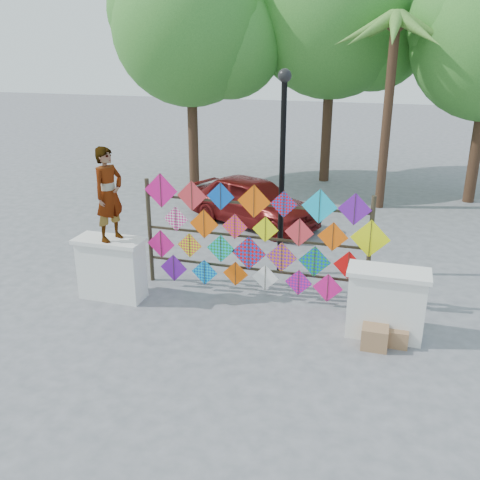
# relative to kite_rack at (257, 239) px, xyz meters

# --- Properties ---
(ground) EXTENTS (80.00, 80.00, 0.00)m
(ground) POSITION_rel_kite_rack_xyz_m (-0.09, -0.74, -1.23)
(ground) COLOR gray
(ground) RESTS_ON ground
(parapet_left) EXTENTS (1.40, 0.65, 1.28)m
(parapet_left) POSITION_rel_kite_rack_xyz_m (-2.79, -0.94, -0.58)
(parapet_left) COLOR white
(parapet_left) RESTS_ON ground
(parapet_right) EXTENTS (1.40, 0.65, 1.28)m
(parapet_right) POSITION_rel_kite_rack_xyz_m (2.61, -0.94, -0.58)
(parapet_right) COLOR white
(parapet_right) RESTS_ON ground
(kite_rack) EXTENTS (5.02, 0.24, 2.45)m
(kite_rack) POSITION_rel_kite_rack_xyz_m (0.00, 0.00, 0.00)
(kite_rack) COLOR #2F281A
(kite_rack) RESTS_ON ground
(tree_west) EXTENTS (5.85, 5.20, 8.01)m
(tree_west) POSITION_rel_kite_rack_xyz_m (-4.49, 8.29, 4.15)
(tree_west) COLOR #462C1E
(tree_west) RESTS_ON ground
(tree_mid) EXTENTS (6.30, 5.60, 8.61)m
(tree_mid) POSITION_rel_kite_rack_xyz_m (0.02, 10.29, 4.54)
(tree_mid) COLOR #462C1E
(tree_mid) RESTS_ON ground
(palm_tree) EXTENTS (3.62, 3.62, 5.83)m
(palm_tree) POSITION_rel_kite_rack_xyz_m (2.11, 7.26, 3.72)
(palm_tree) COLOR #462C1E
(palm_tree) RESTS_ON ground
(vendor_woman) EXTENTS (0.62, 0.77, 1.84)m
(vendor_woman) POSITION_rel_kite_rack_xyz_m (-2.70, -0.94, 0.97)
(vendor_woman) COLOR #99999E
(vendor_woman) RESTS_ON parapet_left
(sedan) EXTENTS (4.41, 3.18, 1.39)m
(sedan) POSITION_rel_kite_rack_xyz_m (-1.30, 4.46, -0.54)
(sedan) COLOR #611010
(sedan) RESTS_ON ground
(lamppost) EXTENTS (0.28, 0.28, 4.46)m
(lamppost) POSITION_rel_kite_rack_xyz_m (0.21, 1.26, 1.46)
(lamppost) COLOR black
(lamppost) RESTS_ON ground
(cardboard_box_near) EXTENTS (0.44, 0.39, 0.39)m
(cardboard_box_near) POSITION_rel_kite_rack_xyz_m (2.48, -1.38, -1.04)
(cardboard_box_near) COLOR #916746
(cardboard_box_near) RESTS_ON ground
(cardboard_box_far) EXTENTS (0.37, 0.34, 0.31)m
(cardboard_box_far) POSITION_rel_kite_rack_xyz_m (2.85, -1.19, -1.08)
(cardboard_box_far) COLOR #916746
(cardboard_box_far) RESTS_ON ground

